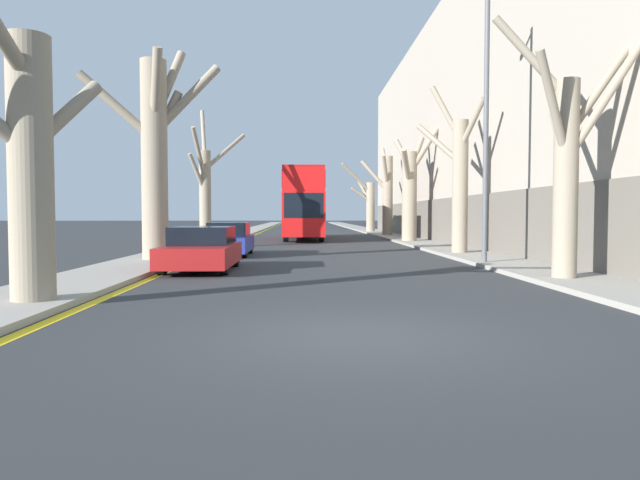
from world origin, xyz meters
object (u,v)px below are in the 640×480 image
object	(u,v)px
street_tree_right_3	(387,193)
street_tree_right_2	(410,189)
street_tree_right_0	(567,161)
parked_car_0	(202,249)
parked_car_1	(229,240)
street_tree_left_2	(206,188)
street_tree_right_1	(459,178)
street_tree_right_4	(368,204)
street_tree_left_0	(24,154)
street_tree_left_1	(155,149)
lamp_post	(483,112)
double_decker_bus	(303,201)

from	to	relation	value
street_tree_right_3	street_tree_right_2	bearing A→B (deg)	-90.06
street_tree_right_0	parked_car_0	size ratio (longest dim) A/B	1.56
parked_car_1	street_tree_right_3	bearing A→B (deg)	64.59
street_tree_left_2	street_tree_right_1	world-z (taller)	street_tree_left_2
parked_car_1	street_tree_right_0	bearing A→B (deg)	-45.33
street_tree_right_2	street_tree_right_4	distance (m)	18.37
street_tree_right_0	parked_car_1	size ratio (longest dim) A/B	1.61
street_tree_right_2	street_tree_left_0	bearing A→B (deg)	-115.82
street_tree_right_0	parked_car_1	distance (m)	13.25
street_tree_left_2	parked_car_1	size ratio (longest dim) A/B	1.78
street_tree_left_1	street_tree_right_3	size ratio (longest dim) A/B	1.10
street_tree_left_0	street_tree_left_1	xyz separation A→B (m)	(-0.14, 9.38, 1.14)
lamp_post	street_tree_left_0	bearing A→B (deg)	-143.22
street_tree_left_2	parked_car_0	world-z (taller)	street_tree_left_2
street_tree_right_4	parked_car_1	world-z (taller)	street_tree_right_4
street_tree_right_4	street_tree_right_3	bearing A→B (deg)	-88.32
street_tree_left_2	street_tree_right_3	distance (m)	17.53
parked_car_0	street_tree_right_0	bearing A→B (deg)	-19.40
lamp_post	street_tree_right_2	bearing A→B (deg)	87.84
street_tree_right_2	double_decker_bus	xyz separation A→B (m)	(-6.15, 4.66, -0.57)
street_tree_left_0	parked_car_1	bearing A→B (deg)	81.60
street_tree_right_2	street_tree_right_3	world-z (taller)	street_tree_right_3
street_tree_left_2	parked_car_0	bearing A→B (deg)	-81.14
parked_car_0	lamp_post	bearing A→B (deg)	8.10
street_tree_left_1	street_tree_left_2	world-z (taller)	street_tree_left_1
street_tree_right_3	street_tree_right_4	bearing A→B (deg)	91.68
street_tree_left_1	parked_car_1	world-z (taller)	street_tree_left_1
street_tree_left_2	parked_car_1	xyz separation A→B (m)	(1.82, -5.62, -2.29)
street_tree_left_2	parked_car_1	bearing A→B (deg)	-72.05
parked_car_0	street_tree_right_3	bearing A→B (deg)	70.12
street_tree_left_0	parked_car_0	bearing A→B (deg)	74.18
street_tree_right_2	street_tree_right_3	xyz separation A→B (m)	(0.01, 9.16, 0.16)
street_tree_left_2	street_tree_right_1	bearing A→B (deg)	-27.51
parked_car_1	street_tree_left_1	bearing A→B (deg)	-121.53
double_decker_bus	parked_car_1	xyz separation A→B (m)	(-3.00, -14.79, -1.88)
street_tree_left_1	double_decker_bus	bearing A→B (deg)	74.49
street_tree_left_0	street_tree_right_0	distance (m)	11.55
street_tree_left_0	street_tree_right_1	distance (m)	16.71
street_tree_left_1	street_tree_right_0	world-z (taller)	street_tree_left_1
street_tree_right_1	street_tree_right_4	xyz separation A→B (m)	(-0.26, 28.57, -0.46)
street_tree_left_0	street_tree_right_0	bearing A→B (deg)	16.92
street_tree_right_4	parked_car_1	distance (m)	29.91
street_tree_left_2	parked_car_0	distance (m)	12.04
street_tree_right_4	lamp_post	distance (m)	33.39
street_tree_left_0	parked_car_0	size ratio (longest dim) A/B	1.41
street_tree_left_2	lamp_post	xyz separation A→B (m)	(10.41, -10.45, 1.93)
street_tree_right_0	street_tree_right_2	distance (m)	19.41
street_tree_left_1	street_tree_right_1	distance (m)	11.62
street_tree_right_3	parked_car_1	size ratio (longest dim) A/B	1.69
street_tree_left_1	street_tree_right_2	xyz separation A→B (m)	(11.16, 13.40, -0.72)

